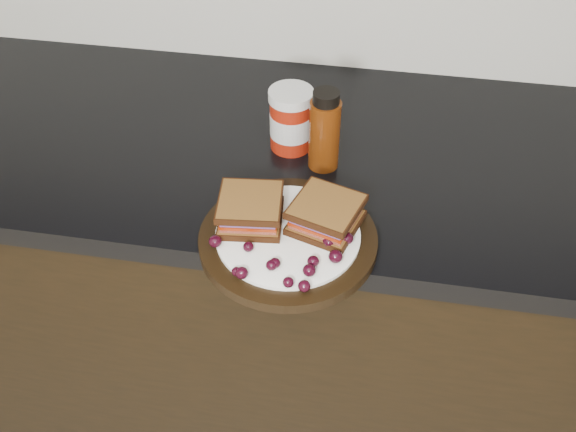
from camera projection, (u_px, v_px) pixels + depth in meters
name	position (u px, v px, depth m)	size (l,w,h in m)	color
base_cabinets	(220.00, 294.00, 1.54)	(3.96, 0.58, 0.86)	black
countertop	(202.00, 144.00, 1.24)	(3.98, 0.60, 0.04)	black
plate	(288.00, 240.00, 1.00)	(0.28, 0.28, 0.02)	black
sandwich_left	(250.00, 210.00, 1.00)	(0.10, 0.10, 0.04)	brown
sandwich_right	(326.00, 215.00, 0.99)	(0.10, 0.10, 0.05)	brown
grape_0	(215.00, 241.00, 0.97)	(0.02, 0.02, 0.02)	black
grape_1	(248.00, 247.00, 0.96)	(0.02, 0.02, 0.02)	black
grape_2	(236.00, 272.00, 0.93)	(0.01, 0.01, 0.01)	black
grape_3	(242.00, 273.00, 0.92)	(0.02, 0.02, 0.02)	black
grape_4	(271.00, 265.00, 0.93)	(0.02, 0.02, 0.02)	black
grape_5	(275.00, 263.00, 0.94)	(0.02, 0.02, 0.02)	black
grape_6	(288.00, 282.00, 0.91)	(0.02, 0.02, 0.02)	black
grape_7	(304.00, 286.00, 0.90)	(0.02, 0.02, 0.02)	black
grape_8	(309.00, 270.00, 0.93)	(0.02, 0.02, 0.02)	black
grape_9	(313.00, 261.00, 0.94)	(0.02, 0.02, 0.02)	black
grape_10	(336.00, 256.00, 0.94)	(0.02, 0.02, 0.02)	black
grape_11	(329.00, 242.00, 0.97)	(0.02, 0.02, 0.02)	black
grape_12	(347.00, 238.00, 0.97)	(0.02, 0.02, 0.02)	black
grape_13	(342.00, 222.00, 1.00)	(0.02, 0.02, 0.02)	black
grape_14	(340.00, 223.00, 1.00)	(0.02, 0.02, 0.02)	black
grape_15	(321.00, 223.00, 1.00)	(0.02, 0.02, 0.02)	black
grape_16	(262.00, 208.00, 1.02)	(0.02, 0.02, 0.02)	black
grape_17	(253.00, 207.00, 1.02)	(0.02, 0.02, 0.02)	black
grape_18	(233.00, 212.00, 1.02)	(0.02, 0.02, 0.02)	black
grape_19	(233.00, 216.00, 1.01)	(0.02, 0.02, 0.02)	black
grape_20	(252.00, 231.00, 0.99)	(0.02, 0.02, 0.02)	black
grape_21	(263.00, 214.00, 1.01)	(0.02, 0.02, 0.02)	black
grape_22	(251.00, 222.00, 1.00)	(0.01, 0.01, 0.01)	black
grape_23	(235.00, 213.00, 1.01)	(0.02, 0.02, 0.02)	black
condiment_jar	(291.00, 119.00, 1.16)	(0.08, 0.08, 0.12)	#9C1D0B
oil_bottle	(325.00, 130.00, 1.11)	(0.05, 0.05, 0.15)	#522208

